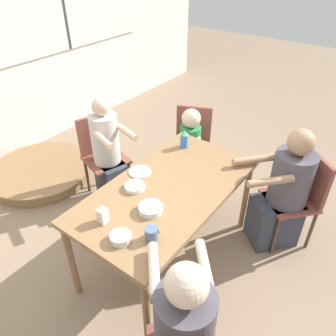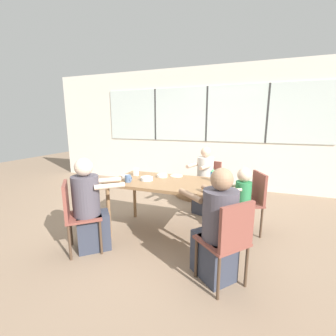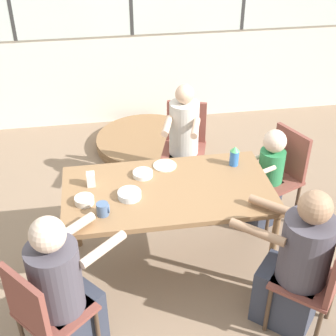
% 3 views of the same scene
% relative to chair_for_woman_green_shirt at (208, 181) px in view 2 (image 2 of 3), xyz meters
% --- Properties ---
extents(ground_plane, '(16.00, 16.00, 0.00)m').
position_rel_chair_for_woman_green_shirt_xyz_m(ground_plane, '(-0.35, -1.13, -0.53)').
color(ground_plane, '#8C725B').
extents(wall_back_with_windows, '(8.40, 0.08, 2.80)m').
position_rel_chair_for_woman_green_shirt_xyz_m(wall_back_with_windows, '(-0.35, 1.51, 0.90)').
color(wall_back_with_windows, white).
rests_on(wall_back_with_windows, ground_plane).
extents(dining_table, '(1.54, 0.82, 0.78)m').
position_rel_chair_for_woman_green_shirt_xyz_m(dining_table, '(-0.35, -1.13, 0.18)').
color(dining_table, olive).
rests_on(dining_table, ground_plane).
extents(chair_for_woman_green_shirt, '(0.50, 0.50, 0.88)m').
position_rel_chair_for_woman_green_shirt_xyz_m(chair_for_woman_green_shirt, '(0.00, 0.00, 0.00)').
color(chair_for_woman_green_shirt, brown).
rests_on(chair_for_woman_green_shirt, ground_plane).
extents(chair_for_man_blue_shirt, '(0.56, 0.56, 0.88)m').
position_rel_chair_for_woman_green_shirt_xyz_m(chair_for_man_blue_shirt, '(0.53, -1.91, 0.00)').
color(chair_for_man_blue_shirt, brown).
rests_on(chair_for_man_blue_shirt, ground_plane).
extents(chair_for_man_teal_shirt, '(0.56, 0.56, 0.88)m').
position_rel_chair_for_woman_green_shirt_xyz_m(chair_for_man_teal_shirt, '(-1.24, -1.90, 0.00)').
color(chair_for_man_teal_shirt, brown).
rests_on(chair_for_man_teal_shirt, ground_plane).
extents(chair_for_toddler, '(0.53, 0.53, 0.88)m').
position_rel_chair_for_woman_green_shirt_xyz_m(chair_for_toddler, '(0.73, -0.66, 0.00)').
color(chair_for_toddler, brown).
rests_on(chair_for_toddler, ground_plane).
extents(person_woman_green_shirt, '(0.41, 0.55, 1.14)m').
position_rel_chair_for_woman_green_shirt_xyz_m(person_woman_green_shirt, '(-0.05, -0.15, -0.00)').
color(person_woman_green_shirt, '#333847').
rests_on(person_woman_green_shirt, ground_plane).
extents(person_man_blue_shirt, '(0.67, 0.65, 1.15)m').
position_rel_chair_for_woman_green_shirt_xyz_m(person_man_blue_shirt, '(0.41, -1.80, -0.01)').
color(person_man_blue_shirt, '#333847').
rests_on(person_man_blue_shirt, ground_plane).
extents(person_man_teal_shirt, '(0.63, 0.61, 1.15)m').
position_rel_chair_for_woman_green_shirt_xyz_m(person_man_teal_shirt, '(-1.11, -1.79, -0.01)').
color(person_man_teal_shirt, '#333847').
rests_on(person_man_teal_shirt, ground_plane).
extents(person_toddler, '(0.44, 0.35, 0.95)m').
position_rel_chair_for_woman_green_shirt_xyz_m(person_toddler, '(0.59, -0.72, -0.07)').
color(person_toddler, '#333847').
rests_on(person_toddler, ground_plane).
extents(coffee_mug, '(0.09, 0.08, 0.09)m').
position_rel_chair_for_woman_green_shirt_xyz_m(coffee_mug, '(-0.83, -1.35, 0.30)').
color(coffee_mug, slate).
rests_on(coffee_mug, dining_table).
extents(sippy_cup, '(0.07, 0.07, 0.16)m').
position_rel_chair_for_woman_green_shirt_xyz_m(sippy_cup, '(0.21, -0.89, 0.33)').
color(sippy_cup, blue).
rests_on(sippy_cup, dining_table).
extents(milk_carton_small, '(0.06, 0.06, 0.11)m').
position_rel_chair_for_woman_green_shirt_xyz_m(milk_carton_small, '(-0.90, -1.00, 0.31)').
color(milk_carton_small, silver).
rests_on(milk_carton_small, dining_table).
extents(bowl_white_shallow, '(0.14, 0.14, 0.05)m').
position_rel_chair_for_woman_green_shirt_xyz_m(bowl_white_shallow, '(-0.95, -1.21, 0.28)').
color(bowl_white_shallow, silver).
rests_on(bowl_white_shallow, dining_table).
extents(bowl_cereal, '(0.15, 0.15, 0.04)m').
position_rel_chair_for_woman_green_shirt_xyz_m(bowl_cereal, '(-0.51, -0.93, 0.27)').
color(bowl_cereal, white).
rests_on(bowl_cereal, dining_table).
extents(bowl_fruit, '(0.17, 0.17, 0.05)m').
position_rel_chair_for_woman_green_shirt_xyz_m(bowl_fruit, '(-0.64, -1.19, 0.27)').
color(bowl_fruit, silver).
rests_on(bowl_fruit, dining_table).
extents(plate_tortillas, '(0.18, 0.18, 0.01)m').
position_rel_chair_for_woman_green_shirt_xyz_m(plate_tortillas, '(-0.33, -0.83, 0.26)').
color(plate_tortillas, beige).
rests_on(plate_tortillas, dining_table).
extents(folded_table_stack, '(1.18, 1.18, 0.12)m').
position_rel_chair_for_woman_green_shirt_xyz_m(folded_table_stack, '(-0.28, 0.80, -0.47)').
color(folded_table_stack, olive).
rests_on(folded_table_stack, ground_plane).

